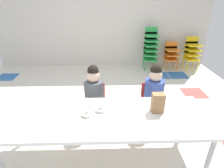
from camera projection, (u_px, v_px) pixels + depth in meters
name	position (u px, v px, depth m)	size (l,w,h in m)	color
ground_plane	(101.00, 124.00, 2.72)	(5.48, 5.28, 0.02)	silver
back_wall	(102.00, 13.00, 4.51)	(5.48, 0.10, 2.68)	beige
craft_table	(106.00, 119.00, 1.94)	(2.18, 0.75, 0.58)	white
seated_child_near_camera	(94.00, 91.00, 2.47)	(0.35, 0.35, 0.92)	red
seated_child_middle_seat	(154.00, 90.00, 2.49)	(0.32, 0.32, 0.92)	red
kid_chair_green_stack	(151.00, 47.00, 4.54)	(0.32, 0.30, 1.04)	green
kid_chair_orange_stack	(171.00, 54.00, 4.63)	(0.32, 0.30, 0.68)	orange
kid_chair_yellow_stack	(192.00, 51.00, 4.62)	(0.32, 0.30, 0.80)	yellow
paper_bag_brown	(158.00, 103.00, 1.94)	(0.13, 0.09, 0.22)	#9E754C
paper_plate_near_edge	(100.00, 111.00, 1.99)	(0.18, 0.18, 0.01)	white
paper_plate_center_table	(52.00, 110.00, 2.01)	(0.18, 0.18, 0.01)	white
donut_powdered_on_plate	(100.00, 109.00, 1.98)	(0.12, 0.12, 0.03)	white
donut_powdered_loose	(86.00, 114.00, 1.92)	(0.11, 0.11, 0.03)	white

